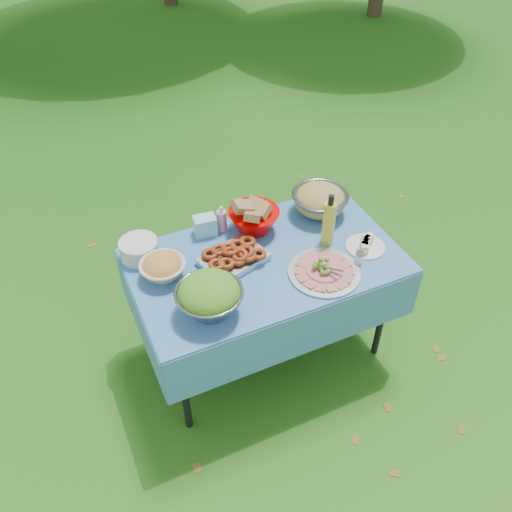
{
  "coord_description": "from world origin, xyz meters",
  "views": [
    {
      "loc": [
        -0.96,
        -1.96,
        2.75
      ],
      "look_at": [
        -0.06,
        0.0,
        0.81
      ],
      "focal_mm": 38.0,
      "sensor_mm": 36.0,
      "label": 1
    }
  ],
  "objects": [
    {
      "name": "ground",
      "position": [
        0.0,
        0.0,
        0.0
      ],
      "size": [
        80.0,
        80.0,
        0.0
      ],
      "primitive_type": "plane",
      "color": "#0E3B0A",
      "rests_on": "ground"
    },
    {
      "name": "picnic_table",
      "position": [
        0.0,
        0.0,
        0.38
      ],
      "size": [
        1.46,
        0.86,
        0.76
      ],
      "primitive_type": "cube",
      "color": "#72A3DB",
      "rests_on": "ground"
    },
    {
      "name": "salad_bowl",
      "position": [
        -0.41,
        -0.23,
        0.87
      ],
      "size": [
        0.43,
        0.43,
        0.22
      ],
      "primitive_type": null,
      "rotation": [
        0.0,
        0.0,
        -0.39
      ],
      "color": "gray",
      "rests_on": "picnic_table"
    },
    {
      "name": "pasta_bowl_white",
      "position": [
        -0.55,
        0.11,
        0.83
      ],
      "size": [
        0.31,
        0.31,
        0.13
      ],
      "primitive_type": null,
      "rotation": [
        0.0,
        0.0,
        -0.42
      ],
      "color": "silver",
      "rests_on": "picnic_table"
    },
    {
      "name": "plate_stack",
      "position": [
        -0.61,
        0.31,
        0.81
      ],
      "size": [
        0.25,
        0.25,
        0.1
      ],
      "primitive_type": "cylinder",
      "rotation": [
        0.0,
        0.0,
        -0.19
      ],
      "color": "silver",
      "rests_on": "picnic_table"
    },
    {
      "name": "wipes_box",
      "position": [
        -0.22,
        0.35,
        0.82
      ],
      "size": [
        0.13,
        0.1,
        0.11
      ],
      "primitive_type": "cube",
      "rotation": [
        0.0,
        0.0,
        -0.12
      ],
      "color": "#8BD8E4",
      "rests_on": "picnic_table"
    },
    {
      "name": "sanitizer_bottle",
      "position": [
        -0.12,
        0.34,
        0.84
      ],
      "size": [
        0.07,
        0.07,
        0.16
      ],
      "primitive_type": "cylinder",
      "rotation": [
        0.0,
        0.0,
        0.16
      ],
      "color": "pink",
      "rests_on": "picnic_table"
    },
    {
      "name": "bread_bowl",
      "position": [
        0.05,
        0.27,
        0.86
      ],
      "size": [
        0.36,
        0.36,
        0.2
      ],
      "primitive_type": null,
      "rotation": [
        0.0,
        0.0,
        -0.24
      ],
      "color": "#D60100",
      "rests_on": "picnic_table"
    },
    {
      "name": "pasta_bowl_steel",
      "position": [
        0.48,
        0.25,
        0.85
      ],
      "size": [
        0.43,
        0.43,
        0.18
      ],
      "primitive_type": null,
      "rotation": [
        0.0,
        0.0,
        -0.38
      ],
      "color": "gray",
      "rests_on": "picnic_table"
    },
    {
      "name": "fried_tray",
      "position": [
        -0.17,
        0.06,
        0.8
      ],
      "size": [
        0.39,
        0.32,
        0.08
      ],
      "primitive_type": "cube",
      "rotation": [
        0.0,
        0.0,
        0.28
      ],
      "color": "#B9B8BD",
      "rests_on": "picnic_table"
    },
    {
      "name": "charcuterie_platter",
      "position": [
        0.23,
        -0.23,
        0.81
      ],
      "size": [
        0.44,
        0.44,
        0.09
      ],
      "primitive_type": "cylinder",
      "rotation": [
        0.0,
        0.0,
        0.16
      ],
      "color": "silver",
      "rests_on": "picnic_table"
    },
    {
      "name": "oil_bottle",
      "position": [
        0.38,
        -0.01,
        0.92
      ],
      "size": [
        0.09,
        0.09,
        0.32
      ],
      "primitive_type": "cylinder",
      "rotation": [
        0.0,
        0.0,
        -0.24
      ],
      "color": "gold",
      "rests_on": "picnic_table"
    },
    {
      "name": "cheese_plate",
      "position": [
        0.55,
        -0.14,
        0.79
      ],
      "size": [
        0.24,
        0.24,
        0.06
      ],
      "primitive_type": "cylinder",
      "rotation": [
        0.0,
        0.0,
        -0.11
      ],
      "color": "silver",
      "rests_on": "picnic_table"
    },
    {
      "name": "shaker",
      "position": [
        0.45,
        -0.23,
        0.8
      ],
      "size": [
        0.05,
        0.05,
        0.07
      ],
      "primitive_type": "cylinder",
      "rotation": [
        0.0,
        0.0,
        0.08
      ],
      "color": "white",
      "rests_on": "picnic_table"
    }
  ]
}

